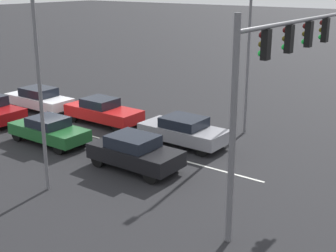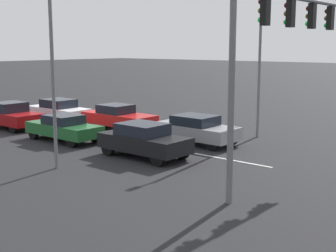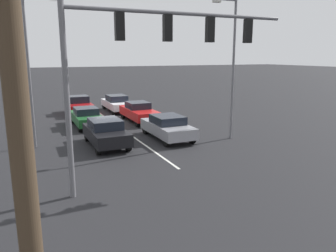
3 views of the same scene
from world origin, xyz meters
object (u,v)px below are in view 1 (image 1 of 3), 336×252
at_px(car_darkgreen_midlane_second, 49,130).
at_px(car_white_leftlane_third, 39,99).
at_px(street_lamp_right_shoulder, 42,71).
at_px(car_gray_leftlane_front, 184,131).
at_px(street_lamp_left_shoulder, 247,47).
at_px(car_red_leftlane_second, 103,111).
at_px(car_black_midlane_front, 135,152).
at_px(traffic_signal_gantry, 278,63).

bearing_deg(car_darkgreen_midlane_second, car_white_leftlane_third, -124.63).
height_order(car_white_leftlane_third, street_lamp_right_shoulder, street_lamp_right_shoulder).
height_order(car_gray_leftlane_front, street_lamp_left_shoulder, street_lamp_left_shoulder).
distance_m(car_red_leftlane_second, street_lamp_right_shoulder, 9.43).
distance_m(car_black_midlane_front, traffic_signal_gantry, 7.59).
relative_size(car_gray_leftlane_front, car_darkgreen_midlane_second, 1.02).
bearing_deg(car_red_leftlane_second, car_white_leftlane_third, -87.20).
bearing_deg(car_gray_leftlane_front, street_lamp_right_shoulder, -10.22).
height_order(car_darkgreen_midlane_second, car_white_leftlane_third, car_white_leftlane_third).
bearing_deg(car_gray_leftlane_front, car_white_leftlane_third, -89.47).
bearing_deg(street_lamp_left_shoulder, car_gray_leftlane_front, -24.62).
height_order(car_red_leftlane_second, car_white_leftlane_third, car_red_leftlane_second).
distance_m(car_red_leftlane_second, car_white_leftlane_third, 5.27).
bearing_deg(car_white_leftlane_third, car_black_midlane_front, 71.44).
xyz_separation_m(car_red_leftlane_second, street_lamp_right_shoulder, (7.41, 4.35, 3.90)).
relative_size(car_red_leftlane_second, street_lamp_left_shoulder, 0.57).
xyz_separation_m(car_white_leftlane_third, street_lamp_right_shoulder, (7.15, 9.62, 3.91)).
relative_size(car_gray_leftlane_front, traffic_signal_gantry, 0.49).
height_order(car_white_leftlane_third, traffic_signal_gantry, traffic_signal_gantry).
distance_m(car_black_midlane_front, street_lamp_right_shoulder, 5.37).
height_order(car_gray_leftlane_front, car_black_midlane_front, car_black_midlane_front).
bearing_deg(car_gray_leftlane_front, car_black_midlane_front, 1.09).
bearing_deg(street_lamp_right_shoulder, car_darkgreen_midlane_second, -129.05).
bearing_deg(street_lamp_right_shoulder, car_black_midlane_front, 158.26).
bearing_deg(street_lamp_right_shoulder, traffic_signal_gantry, 116.27).
relative_size(car_red_leftlane_second, traffic_signal_gantry, 0.52).
bearing_deg(street_lamp_left_shoulder, car_white_leftlane_third, -74.45).
distance_m(car_white_leftlane_third, traffic_signal_gantry, 18.05).
relative_size(car_gray_leftlane_front, car_black_midlane_front, 1.07).
bearing_deg(car_white_leftlane_third, car_gray_leftlane_front, 90.53).
relative_size(car_black_midlane_front, car_darkgreen_midlane_second, 0.95).
height_order(car_gray_leftlane_front, car_white_leftlane_third, car_white_leftlane_third).
relative_size(car_black_midlane_front, street_lamp_left_shoulder, 0.51).
xyz_separation_m(car_black_midlane_front, traffic_signal_gantry, (-0.26, 6.15, 4.44)).
xyz_separation_m(traffic_signal_gantry, street_lamp_left_shoulder, (-6.90, -4.68, -0.60)).
bearing_deg(car_gray_leftlane_front, street_lamp_left_shoulder, 155.38).
relative_size(car_white_leftlane_third, traffic_signal_gantry, 0.52).
xyz_separation_m(car_gray_leftlane_front, street_lamp_left_shoulder, (-3.37, 1.54, 3.88)).
relative_size(car_white_leftlane_third, street_lamp_right_shoulder, 0.57).
relative_size(car_black_midlane_front, street_lamp_right_shoulder, 0.51).
bearing_deg(traffic_signal_gantry, street_lamp_left_shoulder, -145.87).
distance_m(car_gray_leftlane_front, street_lamp_right_shoulder, 8.34).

